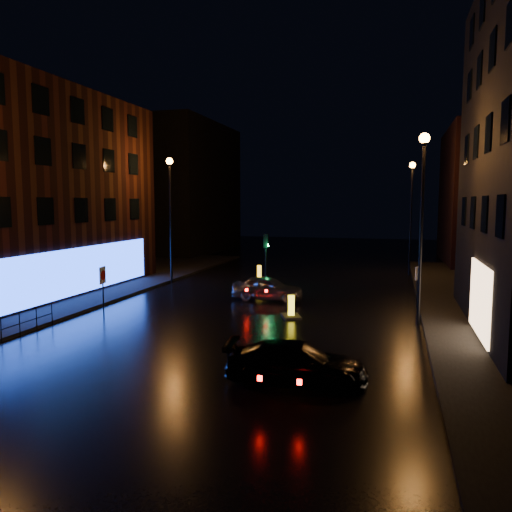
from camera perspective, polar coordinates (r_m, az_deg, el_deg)
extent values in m
plane|color=black|center=(18.76, -6.18, -10.77)|extent=(120.00, 120.00, 0.00)
cube|color=black|center=(32.64, -24.13, -3.86)|extent=(12.00, 44.00, 0.15)
cube|color=black|center=(33.18, -26.59, 6.47)|extent=(10.00, 18.00, 12.00)
cube|color=black|center=(56.44, -8.19, 7.68)|extent=(8.00, 16.00, 14.00)
cube|color=black|center=(49.34, 25.45, 6.21)|extent=(8.00, 14.00, 12.00)
cylinder|color=black|center=(33.94, -9.73, 3.63)|extent=(0.14, 0.14, 8.00)
cylinder|color=black|center=(34.00, -9.86, 10.38)|extent=(0.20, 0.20, 0.25)
sphere|color=orange|center=(34.01, -9.86, 10.63)|extent=(0.44, 0.44, 0.44)
cylinder|color=black|center=(22.71, 18.34, 2.19)|extent=(0.14, 0.14, 8.00)
cylinder|color=black|center=(22.81, 18.69, 12.26)|extent=(0.20, 0.20, 0.25)
sphere|color=orange|center=(22.83, 18.70, 12.64)|extent=(0.44, 0.44, 0.44)
cylinder|color=black|center=(38.68, 17.26, 3.74)|extent=(0.14, 0.14, 8.00)
cylinder|color=black|center=(38.74, 17.45, 9.66)|extent=(0.20, 0.20, 0.25)
sphere|color=orange|center=(38.75, 17.46, 9.88)|extent=(0.44, 0.44, 0.44)
cube|color=black|center=(32.10, 1.13, -3.50)|extent=(1.40, 2.40, 0.12)
cylinder|color=black|center=(31.91, 1.13, -1.13)|extent=(0.12, 0.12, 2.80)
cube|color=black|center=(31.74, 1.14, 1.74)|extent=(0.28, 0.22, 0.90)
cylinder|color=#0CFF59|center=(31.73, 1.38, 1.23)|extent=(0.05, 0.18, 0.18)
cylinder|color=black|center=(21.94, -27.17, -6.31)|extent=(0.05, 6.00, 0.05)
cylinder|color=black|center=(22.04, -27.11, -7.51)|extent=(0.04, 6.00, 0.04)
cylinder|color=black|center=(22.04, -27.11, -7.51)|extent=(0.04, 0.04, 1.00)
cylinder|color=black|center=(24.26, -22.29, -6.08)|extent=(0.04, 0.04, 1.00)
imported|color=#9C9DA3|center=(27.91, 1.34, -3.69)|extent=(3.97, 1.66, 1.34)
imported|color=black|center=(15.46, 4.62, -12.06)|extent=(4.48, 2.26, 1.25)
cube|color=black|center=(23.94, 4.04, -6.88)|extent=(1.21, 1.43, 0.10)
cube|color=yellow|center=(23.84, 4.04, -5.70)|extent=(0.33, 0.28, 1.01)
cube|color=black|center=(23.84, 4.04, -5.70)|extent=(0.29, 0.14, 0.61)
cube|color=black|center=(35.76, 0.38, -2.52)|extent=(1.07, 1.28, 0.09)
cube|color=#F4A918|center=(35.70, 0.38, -1.80)|extent=(0.30, 0.24, 0.92)
cube|color=black|center=(35.70, 0.38, -1.80)|extent=(0.26, 0.11, 0.55)
cylinder|color=black|center=(24.72, -17.07, -4.07)|extent=(0.06, 0.06, 2.35)
cube|color=silver|center=(24.59, -17.13, -2.11)|extent=(0.14, 0.59, 0.80)
cylinder|color=#B20C0C|center=(24.58, -17.06, -2.11)|extent=(0.09, 0.47, 0.47)
cylinder|color=black|center=(27.56, 17.91, -3.41)|extent=(0.06, 0.06, 2.02)
cube|color=silver|center=(27.45, 17.96, -1.89)|extent=(0.25, 0.48, 0.69)
cylinder|color=#B20C0C|center=(27.46, 17.91, -1.88)|extent=(0.19, 0.37, 0.40)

